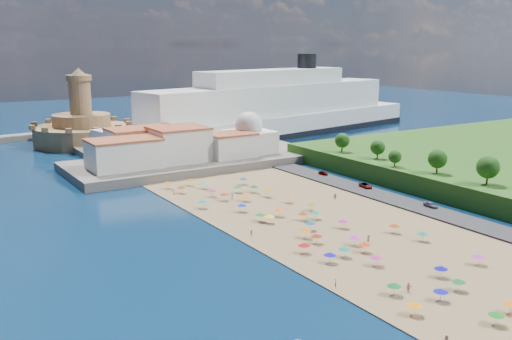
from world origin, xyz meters
TOP-DOWN VIEW (x-y plane):
  - ground at (0.00, 0.00)m, footprint 700.00×700.00m
  - terrace at (10.00, 73.00)m, footprint 90.00×36.00m
  - jetty at (-12.00, 108.00)m, footprint 18.00×70.00m
  - waterfront_buildings at (-3.05, 73.64)m, footprint 57.00×29.00m
  - domed_building at (30.00, 71.00)m, footprint 16.00×16.00m
  - fortress at (-12.00, 138.00)m, footprint 40.00×40.00m
  - cruise_ship at (69.56, 113.81)m, footprint 173.02×55.94m
  - beach_parasols at (-1.16, -9.77)m, footprint 31.03×115.77m
  - beachgoers at (-1.98, -10.40)m, footprint 38.58×98.57m
  - parked_cars at (36.00, 1.83)m, footprint 2.91×78.19m
  - hillside_trees at (49.59, -10.48)m, footprint 9.47×103.59m

SIDE VIEW (x-z plane):
  - ground at x=0.00m, z-range 0.00..0.00m
  - beachgoers at x=-1.98m, z-range 0.19..2.01m
  - jetty at x=-12.00m, z-range 0.00..2.40m
  - parked_cars at x=36.00m, z-range 0.68..1.99m
  - terrace at x=10.00m, z-range 0.00..3.00m
  - beach_parasols at x=-1.16m, z-range 1.05..3.25m
  - fortress at x=-12.00m, z-range -9.52..22.88m
  - waterfront_buildings at x=-3.05m, z-range 2.38..13.38m
  - domed_building at x=30.00m, z-range 1.47..16.47m
  - hillside_trees at x=49.59m, z-range 6.23..13.82m
  - cruise_ship at x=69.56m, z-range -7.63..29.82m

